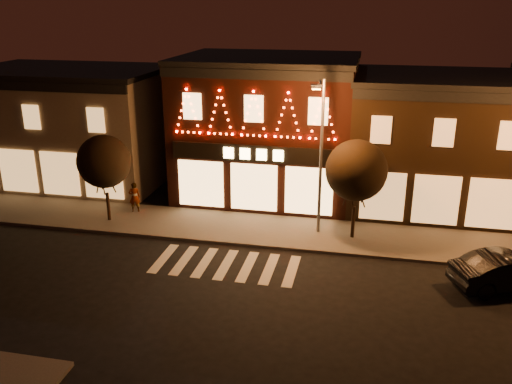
% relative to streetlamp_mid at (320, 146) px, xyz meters
% --- Properties ---
extents(ground, '(120.00, 120.00, 0.00)m').
position_rel_streetlamp_mid_xyz_m(ground, '(-3.69, -8.02, -4.68)').
color(ground, black).
rests_on(ground, ground).
extents(sidewalk_far, '(44.00, 4.00, 0.15)m').
position_rel_streetlamp_mid_xyz_m(sidewalk_far, '(-1.69, -0.02, -4.61)').
color(sidewalk_far, '#47423D').
rests_on(sidewalk_far, ground).
extents(building_left, '(12.20, 8.28, 7.30)m').
position_rel_streetlamp_mid_xyz_m(building_left, '(-16.69, 5.97, -1.02)').
color(building_left, '#6E5E4E').
rests_on(building_left, ground).
extents(building_pulp, '(10.20, 8.34, 8.30)m').
position_rel_streetlamp_mid_xyz_m(building_pulp, '(-3.69, 5.95, -0.52)').
color(building_pulp, black).
rests_on(building_pulp, ground).
extents(building_right_a, '(9.20, 8.28, 7.50)m').
position_rel_streetlamp_mid_xyz_m(building_right_a, '(5.81, 5.97, -0.92)').
color(building_right_a, black).
rests_on(building_right_a, ground).
extents(streetlamp_mid, '(0.52, 1.77, 7.73)m').
position_rel_streetlamp_mid_xyz_m(streetlamp_mid, '(0.00, 0.00, 0.00)').
color(streetlamp_mid, '#59595E').
rests_on(streetlamp_mid, sidewalk_far).
extents(tree_left, '(2.78, 2.78, 4.64)m').
position_rel_streetlamp_mid_xyz_m(tree_left, '(-11.12, -0.53, -1.28)').
color(tree_left, black).
rests_on(tree_left, sidewalk_far).
extents(tree_right, '(2.97, 2.97, 4.96)m').
position_rel_streetlamp_mid_xyz_m(tree_right, '(1.77, -0.09, -1.06)').
color(tree_right, black).
rests_on(tree_right, sidewalk_far).
extents(dark_sedan, '(4.96, 3.32, 1.55)m').
position_rel_streetlamp_mid_xyz_m(dark_sedan, '(8.26, -3.61, -3.91)').
color(dark_sedan, black).
rests_on(dark_sedan, ground).
extents(pedestrian, '(0.72, 0.59, 1.70)m').
position_rel_streetlamp_mid_xyz_m(pedestrian, '(-10.25, 0.90, -3.69)').
color(pedestrian, gray).
rests_on(pedestrian, sidewalk_far).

